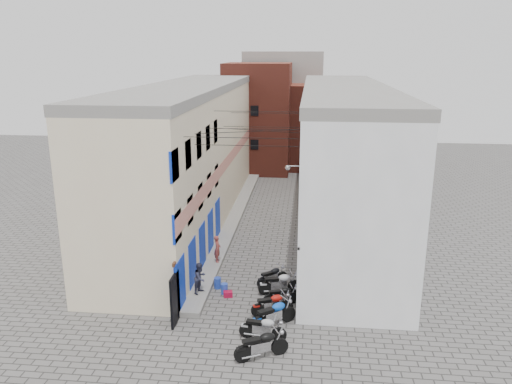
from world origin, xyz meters
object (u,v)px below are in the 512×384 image
(red_crate, at_px, (228,294))
(person_b, at_px, (200,278))
(motorcycle_d, at_px, (272,303))
(motorcycle_f, at_px, (280,282))
(motorcycle_e, at_px, (282,294))
(person_a, at_px, (217,249))
(water_jug_near, at_px, (224,289))
(water_jug_far, at_px, (218,283))
(motorcycle_b, at_px, (263,327))
(motorcycle_g, at_px, (272,275))
(motorcycle_c, at_px, (274,313))
(motorcycle_a, at_px, (261,344))

(red_crate, bearing_deg, person_b, -171.94)
(motorcycle_d, relative_size, motorcycle_f, 0.92)
(motorcycle_e, bearing_deg, person_a, -152.81)
(person_b, relative_size, water_jug_near, 2.88)
(person_b, bearing_deg, water_jug_far, -10.15)
(red_crate, bearing_deg, water_jug_near, 127.76)
(red_crate, bearing_deg, water_jug_far, 128.12)
(motorcycle_d, height_order, red_crate, motorcycle_d)
(water_jug_near, bearing_deg, motorcycle_b, -59.46)
(motorcycle_d, height_order, water_jug_far, motorcycle_d)
(motorcycle_b, relative_size, water_jug_far, 3.59)
(motorcycle_g, relative_size, person_a, 1.21)
(motorcycle_b, xyz_separation_m, motorcycle_d, (0.22, 1.99, -0.01))
(motorcycle_c, height_order, water_jug_far, motorcycle_c)
(motorcycle_c, xyz_separation_m, motorcycle_f, (0.07, 2.92, -0.03))
(motorcycle_c, relative_size, motorcycle_d, 1.13)
(motorcycle_e, height_order, person_b, person_b)
(motorcycle_b, height_order, red_crate, motorcycle_b)
(person_b, distance_m, water_jug_near, 1.35)
(motorcycle_b, relative_size, motorcycle_e, 1.15)
(water_jug_far, bearing_deg, person_b, -121.51)
(motorcycle_d, bearing_deg, water_jug_far, -150.86)
(motorcycle_g, bearing_deg, motorcycle_f, -15.49)
(water_jug_near, relative_size, red_crate, 1.23)
(person_b, height_order, red_crate, person_b)
(motorcycle_b, height_order, motorcycle_g, motorcycle_b)
(motorcycle_f, xyz_separation_m, water_jug_near, (-2.59, -0.27, -0.34))
(motorcycle_e, height_order, red_crate, motorcycle_e)
(motorcycle_b, xyz_separation_m, person_a, (-3.05, 6.77, 0.41))
(motorcycle_b, bearing_deg, water_jug_near, -142.71)
(motorcycle_d, relative_size, motorcycle_g, 1.08)
(motorcycle_a, xyz_separation_m, motorcycle_b, (-0.07, 1.26, -0.06))
(motorcycle_e, bearing_deg, motorcycle_g, -179.45)
(motorcycle_d, height_order, person_b, person_b)
(motorcycle_e, bearing_deg, motorcycle_a, -23.17)
(person_a, xyz_separation_m, red_crate, (1.11, -3.39, -0.84))
(motorcycle_f, distance_m, motorcycle_g, 1.01)
(motorcycle_d, relative_size, water_jug_far, 3.54)
(red_crate, bearing_deg, motorcycle_b, -60.11)
(motorcycle_d, height_order, motorcycle_g, motorcycle_d)
(motorcycle_b, relative_size, red_crate, 4.64)
(motorcycle_f, xyz_separation_m, motorcycle_g, (-0.42, 0.91, -0.09))
(motorcycle_a, bearing_deg, red_crate, 177.71)
(motorcycle_b, distance_m, water_jug_near, 4.26)
(motorcycle_d, xyz_separation_m, water_jug_far, (-2.81, 2.21, -0.28))
(motorcycle_c, xyz_separation_m, motorcycle_g, (-0.36, 3.83, -0.12))
(motorcycle_b, distance_m, motorcycle_f, 3.95)
(motorcycle_c, xyz_separation_m, motorcycle_d, (-0.14, 0.98, -0.07))
(person_a, bearing_deg, water_jug_near, -170.05)
(motorcycle_b, height_order, person_a, person_a)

